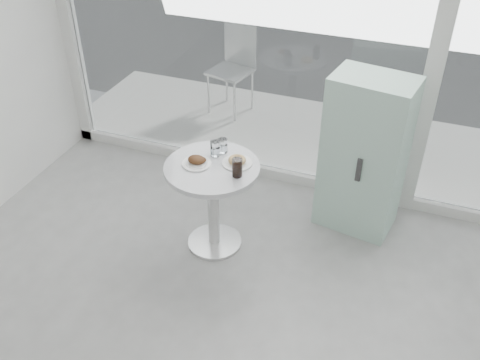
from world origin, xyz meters
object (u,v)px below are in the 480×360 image
at_px(plate_donut, 237,161).
at_px(cola_glass, 237,168).
at_px(plate_fritter, 197,161).
at_px(water_tumbler_b, 223,146).
at_px(patio_chair, 234,63).
at_px(main_table, 213,190).
at_px(water_tumbler_a, 215,149).
at_px(mint_cabinet, 364,156).

relative_size(plate_donut, cola_glass, 1.59).
bearing_deg(cola_glass, plate_fritter, 173.68).
xyz_separation_m(plate_donut, water_tumbler_b, (-0.16, 0.11, 0.03)).
height_order(patio_chair, cola_glass, patio_chair).
bearing_deg(main_table, water_tumbler_b, 88.84).
height_order(patio_chair, plate_donut, patio_chair).
bearing_deg(cola_glass, plate_donut, 111.38).
height_order(main_table, water_tumbler_a, water_tumbler_a).
bearing_deg(main_table, plate_donut, 29.95).
bearing_deg(plate_fritter, mint_cabinet, 32.34).
height_order(water_tumbler_b, cola_glass, cola_glass).
relative_size(water_tumbler_a, cola_glass, 0.85).
relative_size(main_table, plate_fritter, 3.48).
distance_m(plate_fritter, water_tumbler_b, 0.25).
relative_size(mint_cabinet, plate_fritter, 6.09).
bearing_deg(mint_cabinet, plate_fritter, -138.16).
distance_m(patio_chair, water_tumbler_a, 2.16).
bearing_deg(water_tumbler_b, plate_donut, -35.05).
xyz_separation_m(plate_donut, water_tumbler_a, (-0.20, 0.05, 0.03)).
bearing_deg(water_tumbler_a, water_tumbler_b, 60.73).
bearing_deg(water_tumbler_b, mint_cabinet, 25.79).
xyz_separation_m(main_table, plate_fritter, (-0.11, -0.02, 0.25)).
xyz_separation_m(patio_chair, cola_glass, (0.90, -2.25, 0.24)).
relative_size(main_table, patio_chair, 0.79).
height_order(plate_fritter, cola_glass, cola_glass).
bearing_deg(cola_glass, water_tumbler_a, 142.23).
bearing_deg(plate_fritter, main_table, 9.04).
height_order(patio_chair, water_tumbler_a, patio_chair).
relative_size(plate_fritter, water_tumbler_a, 1.82).
relative_size(main_table, water_tumbler_a, 6.32).
bearing_deg(water_tumbler_a, plate_donut, -13.74).
distance_m(plate_donut, cola_glass, 0.17).
bearing_deg(cola_glass, main_table, 166.21).
height_order(plate_fritter, water_tumbler_b, water_tumbler_b).
bearing_deg(plate_donut, plate_fritter, -157.81).
relative_size(main_table, plate_donut, 3.39).
height_order(mint_cabinet, patio_chair, mint_cabinet).
distance_m(mint_cabinet, water_tumbler_a, 1.20).
distance_m(mint_cabinet, plate_donut, 1.05).
bearing_deg(patio_chair, plate_fritter, -62.47).
xyz_separation_m(patio_chair, water_tumbler_b, (0.68, -1.99, 0.22)).
height_order(main_table, cola_glass, cola_glass).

